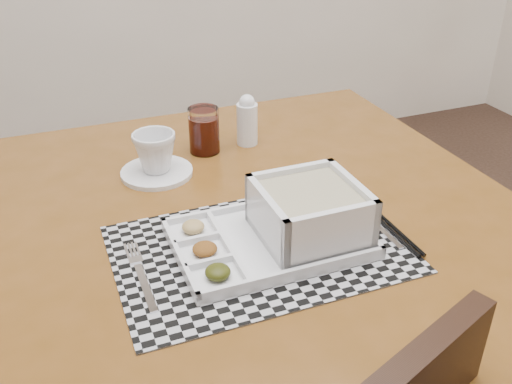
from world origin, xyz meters
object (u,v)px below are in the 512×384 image
serving_tray (297,222)px  creamer_bottle (247,120)px  dining_table (241,251)px  juice_glass (204,132)px  cup (155,152)px

serving_tray → creamer_bottle: bearing=80.6°
creamer_bottle → dining_table: bearing=-113.4°
dining_table → serving_tray: (0.06, -0.12, 0.12)m
juice_glass → creamer_bottle: 0.10m
serving_tray → creamer_bottle: creamer_bottle is taller
cup → creamer_bottle: creamer_bottle is taller
serving_tray → juice_glass: serving_tray is taller
serving_tray → cup: serving_tray is taller
serving_tray → dining_table: bearing=116.0°
juice_glass → dining_table: bearing=-94.2°
serving_tray → creamer_bottle: (0.07, 0.41, 0.02)m
dining_table → serving_tray: bearing=-64.0°
dining_table → creamer_bottle: size_ratio=9.01×
serving_tray → creamer_bottle: 0.41m
creamer_bottle → cup: bearing=-162.5°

